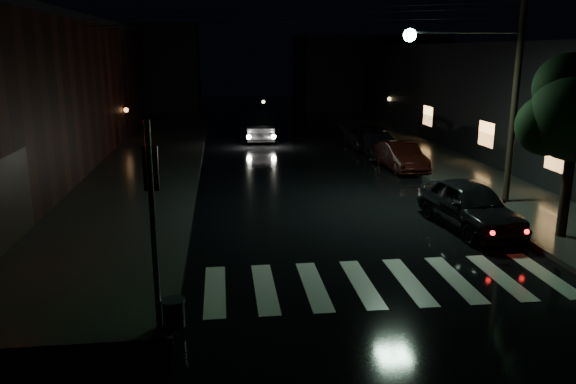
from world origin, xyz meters
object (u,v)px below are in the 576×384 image
object	(u,v)px
parked_car_a	(470,205)
oncoming_car	(260,128)
parked_car_c	(380,144)
parked_car_d	(368,137)
parked_car_b	(401,156)

from	to	relation	value
parked_car_a	oncoming_car	bearing A→B (deg)	99.83
parked_car_a	parked_car_c	size ratio (longest dim) A/B	1.03
parked_car_a	parked_car_c	world-z (taller)	parked_car_a
parked_car_c	oncoming_car	xyz separation A→B (m)	(-6.05, 6.21, 0.15)
oncoming_car	parked_car_d	bearing A→B (deg)	151.84
parked_car_a	oncoming_car	world-z (taller)	oncoming_car
parked_car_b	oncoming_car	distance (m)	11.63
parked_car_c	oncoming_car	bearing A→B (deg)	138.01
parked_car_d	parked_car_a	bearing A→B (deg)	-92.43
parked_car_a	oncoming_car	xyz separation A→B (m)	(-5.38, 19.05, 0.02)
parked_car_c	parked_car_d	distance (m)	2.52
parked_car_d	parked_car_b	bearing A→B (deg)	-89.92
parked_car_b	parked_car_d	bearing A→B (deg)	87.34
parked_car_a	parked_car_b	size ratio (longest dim) A/B	1.12
parked_car_b	oncoming_car	size ratio (longest dim) A/B	0.84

